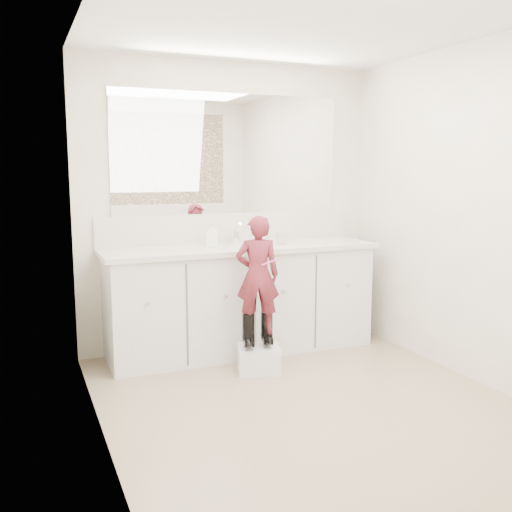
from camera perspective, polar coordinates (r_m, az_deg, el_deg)
name	(u,v)px	position (r m, az deg, el deg)	size (l,w,h in m)	color
floor	(311,405)	(3.83, 5.53, -14.59)	(3.00, 3.00, 0.00)	#7E6853
ceiling	(317,16)	(3.64, 6.12, 22.77)	(3.00, 3.00, 0.00)	white
wall_back	(230,206)	(4.90, -2.67, 5.01)	(2.60, 2.60, 0.00)	beige
wall_front	(506,252)	(2.35, 23.69, 0.33)	(2.60, 2.60, 0.00)	beige
wall_left	(97,229)	(3.13, -15.57, 2.65)	(3.00, 3.00, 0.00)	beige
wall_right	(476,214)	(4.32, 21.17, 3.94)	(3.00, 3.00, 0.00)	beige
vanity_cabinet	(242,301)	(4.76, -1.45, -4.53)	(2.20, 0.55, 0.85)	silver
countertop	(242,249)	(4.67, -1.40, 0.75)	(2.28, 0.58, 0.04)	beige
backsplash	(230,228)	(4.90, -2.59, 2.84)	(2.28, 0.03, 0.25)	beige
mirror	(230,154)	(4.88, -2.65, 10.16)	(2.00, 0.02, 1.00)	white
dot_panel	(512,131)	(2.34, 24.19, 11.35)	(2.00, 0.01, 1.20)	#472819
faucet	(235,238)	(4.81, -2.13, 1.83)	(0.08, 0.08, 0.10)	silver
cup	(282,238)	(4.78, 2.58, 1.77)	(0.10, 0.10, 0.10)	beige
soap_bottle	(212,235)	(4.61, -4.42, 2.14)	(0.09, 0.09, 0.20)	white
step_stool	(259,359)	(4.35, 0.26, -10.28)	(0.31, 0.26, 0.20)	white
boot_left	(248,331)	(4.28, -0.77, -7.46)	(0.09, 0.17, 0.26)	black
boot_right	(267,328)	(4.33, 1.08, -7.25)	(0.09, 0.17, 0.26)	black
toddler	(258,275)	(4.21, 0.16, -1.92)	(0.32, 0.21, 0.89)	#B03648
toothbrush	(271,262)	(4.15, 1.49, -0.58)	(0.01, 0.01, 0.14)	#F960BC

